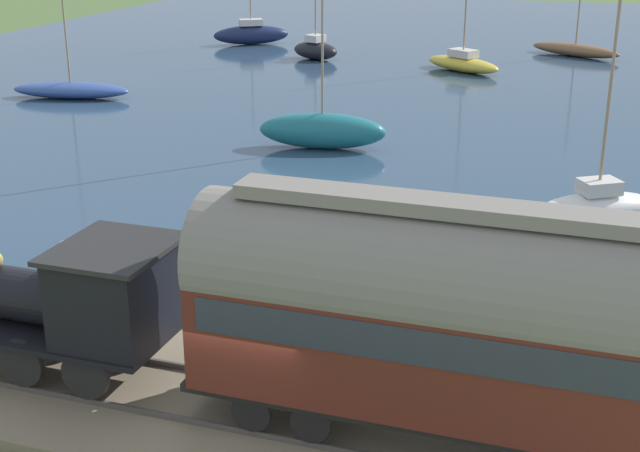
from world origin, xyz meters
TOP-DOWN VIEW (x-y plane):
  - ground_plane at (0.00, 0.00)m, footprint 200.00×200.00m
  - harbor_water at (43.11, 0.00)m, footprint 80.00×80.00m
  - rail_embankment at (0.29, 0.00)m, footprint 5.05×56.00m
  - steam_locomotive at (0.29, 4.09)m, footprint 2.41×5.96m
  - passenger_coach at (0.29, -3.47)m, footprint 2.38×9.13m
  - sailboat_teal at (20.55, 5.49)m, footprint 2.43×5.46m
  - sailboat_blue at (25.87, 21.11)m, footprint 3.05×6.44m
  - sailboat_brown at (48.10, -2.92)m, footprint 4.11×6.35m
  - sailboat_black at (41.44, 12.99)m, footprint 2.76×3.67m
  - sailboat_navy at (46.08, 19.47)m, footprint 4.15×5.34m
  - sailboat_yellow at (40.15, 3.14)m, footprint 4.31×5.49m
  - sailboat_white at (14.73, -5.71)m, footprint 3.48×4.24m
  - rowboat_mid_harbor at (6.86, 7.98)m, footprint 1.04×2.19m

SIDE VIEW (x-z plane):
  - ground_plane at x=0.00m, z-range 0.00..0.00m
  - harbor_water at x=43.11m, z-range 0.00..0.01m
  - rail_embankment at x=0.29m, z-range -0.06..0.51m
  - rowboat_mid_harbor at x=6.86m, z-range 0.01..0.54m
  - sailboat_brown at x=48.10m, z-range -2.89..3.78m
  - sailboat_blue at x=25.87m, z-range -3.46..4.36m
  - sailboat_yellow at x=40.15m, z-range -3.48..4.54m
  - sailboat_white at x=14.73m, z-range -3.71..4.90m
  - sailboat_black at x=41.44m, z-range -2.71..4.01m
  - sailboat_navy at x=46.08m, z-range -2.40..3.88m
  - sailboat_teal at x=20.55m, z-range -3.86..5.41m
  - steam_locomotive at x=0.29m, z-range 0.63..3.75m
  - passenger_coach at x=0.29m, z-range 0.78..5.29m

